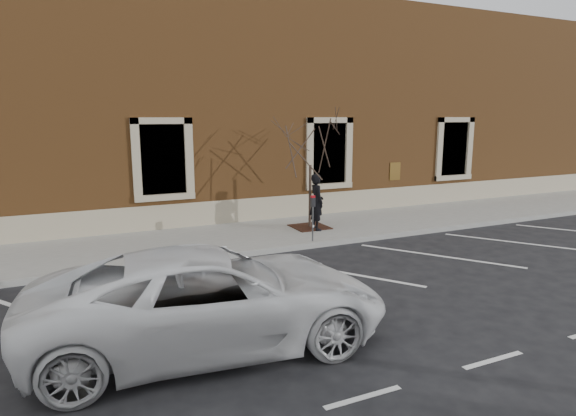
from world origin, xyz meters
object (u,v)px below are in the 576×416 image
sapling (310,148)px  white_truck (212,298)px  parking_meter (313,210)px  man (317,202)px

sapling → white_truck: 8.40m
parking_meter → white_truck: 6.44m
man → parking_meter: size_ratio=1.34×
parking_meter → sapling: 2.46m
parking_meter → sapling: (0.76, 1.64, 1.66)m
white_truck → parking_meter: bearing=-36.8°
parking_meter → white_truck: size_ratio=0.23×
man → sapling: bearing=11.2°
sapling → white_truck: bearing=-128.8°
parking_meter → white_truck: bearing=-118.1°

